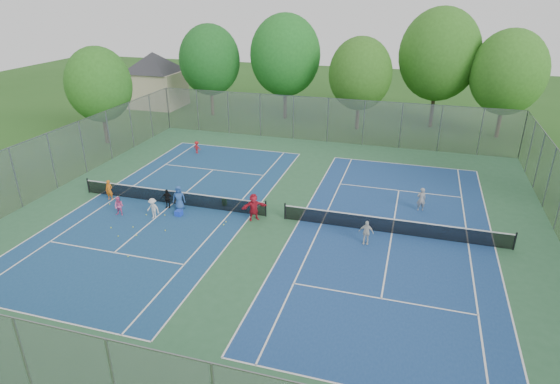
# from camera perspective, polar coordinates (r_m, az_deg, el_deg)

# --- Properties ---
(ground) EXTENTS (120.00, 120.00, 0.00)m
(ground) POSITION_cam_1_polar(r_m,az_deg,el_deg) (28.67, -0.57, -3.15)
(ground) COLOR #224E18
(ground) RESTS_ON ground
(court_pad) EXTENTS (32.00, 32.00, 0.01)m
(court_pad) POSITION_cam_1_polar(r_m,az_deg,el_deg) (28.66, -0.57, -3.14)
(court_pad) COLOR #2B5C39
(court_pad) RESTS_ON ground
(court_left) EXTENTS (10.97, 23.77, 0.01)m
(court_left) POSITION_cam_1_polar(r_m,az_deg,el_deg) (31.25, -12.94, -1.39)
(court_left) COLOR navy
(court_left) RESTS_ON court_pad
(court_right) EXTENTS (10.97, 23.77, 0.01)m
(court_right) POSITION_cam_1_polar(r_m,az_deg,el_deg) (27.65, 13.48, -4.91)
(court_right) COLOR navy
(court_right) RESTS_ON court_pad
(net_left) EXTENTS (12.87, 0.10, 0.91)m
(net_left) POSITION_cam_1_polar(r_m,az_deg,el_deg) (31.07, -13.01, -0.65)
(net_left) COLOR black
(net_left) RESTS_ON ground
(net_right) EXTENTS (12.87, 0.10, 0.91)m
(net_right) POSITION_cam_1_polar(r_m,az_deg,el_deg) (27.44, 13.57, -4.10)
(net_right) COLOR black
(net_right) RESTS_ON ground
(fence_north) EXTENTS (32.00, 0.10, 4.00)m
(fence_north) POSITION_cam_1_polar(r_m,az_deg,el_deg) (42.56, 5.84, 8.69)
(fence_north) COLOR gray
(fence_north) RESTS_ON ground
(fence_west) EXTENTS (0.10, 32.00, 4.00)m
(fence_west) POSITION_cam_1_polar(r_m,az_deg,el_deg) (35.67, -26.02, 3.37)
(fence_west) COLOR gray
(fence_west) RESTS_ON ground
(house) EXTENTS (11.03, 11.03, 7.30)m
(house) POSITION_cam_1_polar(r_m,az_deg,el_deg) (57.41, -15.12, 14.19)
(house) COLOR #B7A88C
(house) RESTS_ON ground
(tree_nw) EXTENTS (6.40, 6.40, 9.58)m
(tree_nw) POSITION_cam_1_polar(r_m,az_deg,el_deg) (51.67, -8.57, 15.62)
(tree_nw) COLOR #443326
(tree_nw) RESTS_ON ground
(tree_nl) EXTENTS (7.20, 7.20, 10.69)m
(tree_nl) POSITION_cam_1_polar(r_m,az_deg,el_deg) (49.74, 0.64, 16.32)
(tree_nl) COLOR #443326
(tree_nl) RESTS_ON ground
(tree_nc) EXTENTS (6.00, 6.00, 8.85)m
(tree_nc) POSITION_cam_1_polar(r_m,az_deg,el_deg) (46.38, 9.76, 14.02)
(tree_nc) COLOR #443326
(tree_nc) RESTS_ON ground
(tree_nr) EXTENTS (7.60, 7.60, 11.42)m
(tree_nr) POSITION_cam_1_polar(r_m,az_deg,el_deg) (48.80, 18.86, 15.57)
(tree_nr) COLOR #443326
(tree_nr) RESTS_ON ground
(tree_ne) EXTENTS (6.60, 6.60, 9.77)m
(tree_ne) POSITION_cam_1_polar(r_m,az_deg,el_deg) (47.53, 26.09, 12.95)
(tree_ne) COLOR #443326
(tree_ne) RESTS_ON ground
(tree_side_w) EXTENTS (5.60, 5.60, 8.47)m
(tree_side_w) POSITION_cam_1_polar(r_m,az_deg,el_deg) (44.16, -21.23, 12.11)
(tree_side_w) COLOR #443326
(tree_side_w) RESTS_ON ground
(ball_crate) EXTENTS (0.42, 0.42, 0.34)m
(ball_crate) POSITION_cam_1_polar(r_m,az_deg,el_deg) (29.52, -12.24, -2.53)
(ball_crate) COLOR blue
(ball_crate) RESTS_ON ground
(ball_hopper) EXTENTS (0.26, 0.26, 0.49)m
(ball_hopper) POSITION_cam_1_polar(r_m,az_deg,el_deg) (30.36, -6.80, -1.21)
(ball_hopper) COLOR #228037
(ball_hopper) RESTS_ON ground
(student_a) EXTENTS (0.52, 0.35, 1.38)m
(student_a) POSITION_cam_1_polar(r_m,az_deg,el_deg) (32.76, -20.10, 0.21)
(student_a) COLOR orange
(student_a) RESTS_ON ground
(student_b) EXTENTS (0.63, 0.51, 1.23)m
(student_b) POSITION_cam_1_polar(r_m,az_deg,el_deg) (30.36, -19.04, -1.65)
(student_b) COLOR #DC5595
(student_b) RESTS_ON ground
(student_c) EXTENTS (0.92, 0.60, 1.33)m
(student_c) POSITION_cam_1_polar(r_m,az_deg,el_deg) (29.32, -15.22, -1.96)
(student_c) COLOR silver
(student_c) RESTS_ON ground
(student_d) EXTENTS (0.78, 0.42, 1.26)m
(student_d) POSITION_cam_1_polar(r_m,az_deg,el_deg) (30.53, -13.59, -0.80)
(student_d) COLOR black
(student_d) RESTS_ON ground
(student_e) EXTENTS (0.91, 0.75, 1.60)m
(student_e) POSITION_cam_1_polar(r_m,az_deg,el_deg) (30.07, -12.23, -0.70)
(student_e) COLOR #284F93
(student_e) RESTS_ON ground
(student_f) EXTENTS (1.57, 1.33, 1.70)m
(student_f) POSITION_cam_1_polar(r_m,az_deg,el_deg) (28.10, -3.22, -1.84)
(student_f) COLOR red
(student_f) RESTS_ON ground
(child_far_baseline) EXTENTS (0.77, 0.56, 1.07)m
(child_far_baseline) POSITION_cam_1_polar(r_m,az_deg,el_deg) (40.26, -10.10, 5.38)
(child_far_baseline) COLOR #A8181C
(child_far_baseline) RESTS_ON ground
(instructor) EXTENTS (0.64, 0.50, 1.55)m
(instructor) POSITION_cam_1_polar(r_m,az_deg,el_deg) (30.57, 16.84, -0.85)
(instructor) COLOR gray
(instructor) RESTS_ON ground
(teen_court_b) EXTENTS (0.83, 0.37, 1.40)m
(teen_court_b) POSITION_cam_1_polar(r_m,az_deg,el_deg) (25.98, 10.45, -4.87)
(teen_court_b) COLOR silver
(teen_court_b) RESTS_ON ground
(tennis_ball_0) EXTENTS (0.07, 0.07, 0.07)m
(tennis_ball_0) POSITION_cam_1_polar(r_m,az_deg,el_deg) (29.74, -13.87, -2.78)
(tennis_ball_0) COLOR gold
(tennis_ball_0) RESTS_ON ground
(tennis_ball_1) EXTENTS (0.07, 0.07, 0.07)m
(tennis_ball_1) POSITION_cam_1_polar(r_m,az_deg,el_deg) (28.06, -19.12, -5.14)
(tennis_ball_1) COLOR #A1C22D
(tennis_ball_1) RESTS_ON ground
(tennis_ball_2) EXTENTS (0.07, 0.07, 0.07)m
(tennis_ball_2) POSITION_cam_1_polar(r_m,az_deg,el_deg) (25.91, -18.04, -7.50)
(tennis_ball_2) COLOR #B5DE33
(tennis_ball_2) RESTS_ON ground
(tennis_ball_3) EXTENTS (0.07, 0.07, 0.07)m
(tennis_ball_3) POSITION_cam_1_polar(r_m,az_deg,el_deg) (27.93, -13.81, -4.60)
(tennis_ball_3) COLOR #C8D231
(tennis_ball_3) RESTS_ON ground
(tennis_ball_4) EXTENTS (0.07, 0.07, 0.07)m
(tennis_ball_4) POSITION_cam_1_polar(r_m,az_deg,el_deg) (29.14, -19.90, -4.14)
(tennis_ball_4) COLOR #D2EA36
(tennis_ball_4) RESTS_ON ground
(tennis_ball_5) EXTENTS (0.07, 0.07, 0.07)m
(tennis_ball_5) POSITION_cam_1_polar(r_m,az_deg,el_deg) (30.09, -15.98, -2.70)
(tennis_ball_5) COLOR #C1D631
(tennis_ball_5) RESTS_ON ground
(tennis_ball_6) EXTENTS (0.07, 0.07, 0.07)m
(tennis_ball_6) POSITION_cam_1_polar(r_m,az_deg,el_deg) (28.26, -6.61, -3.67)
(tennis_ball_6) COLOR #E4F438
(tennis_ball_6) RESTS_ON ground
(tennis_ball_7) EXTENTS (0.07, 0.07, 0.07)m
(tennis_ball_7) POSITION_cam_1_polar(r_m,az_deg,el_deg) (27.94, -6.88, -4.02)
(tennis_ball_7) COLOR #CEF338
(tennis_ball_7) RESTS_ON ground
(tennis_ball_8) EXTENTS (0.07, 0.07, 0.07)m
(tennis_ball_8) POSITION_cam_1_polar(r_m,az_deg,el_deg) (27.82, -17.09, -5.11)
(tennis_ball_8) COLOR #BCD932
(tennis_ball_8) RESTS_ON ground
(tennis_ball_9) EXTENTS (0.07, 0.07, 0.07)m
(tennis_ball_9) POSITION_cam_1_polar(r_m,az_deg,el_deg) (32.25, -20.06, -1.43)
(tennis_ball_9) COLOR yellow
(tennis_ball_9) RESTS_ON ground
(tennis_ball_10) EXTENTS (0.07, 0.07, 0.07)m
(tennis_ball_10) POSITION_cam_1_polar(r_m,az_deg,el_deg) (28.81, -17.48, -4.12)
(tennis_ball_10) COLOR #DCF037
(tennis_ball_10) RESTS_ON ground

